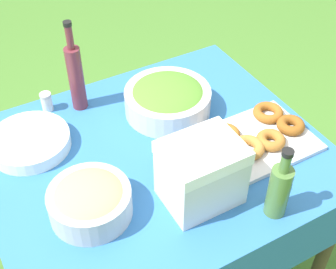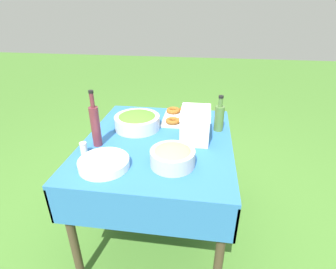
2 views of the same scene
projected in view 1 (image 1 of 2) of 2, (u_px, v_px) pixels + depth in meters
name	position (u px, v px, depth m)	size (l,w,h in m)	color
picnic_table	(155.00, 174.00, 1.67)	(1.13, 0.96, 0.77)	#2D6BB2
salad_bowl	(168.00, 99.00, 1.72)	(0.32, 0.32, 0.11)	silver
pasta_bowl	(90.00, 200.00, 1.37)	(0.25, 0.25, 0.11)	#B2B7BC
donut_platter	(261.00, 135.00, 1.63)	(0.36, 0.30, 0.05)	silver
plate_stack	(30.00, 142.00, 1.60)	(0.28, 0.28, 0.05)	white
olive_oil_bottle	(279.00, 189.00, 1.34)	(0.07, 0.07, 0.25)	#4C7238
wine_bottle	(76.00, 76.00, 1.69)	(0.06, 0.06, 0.36)	maroon
cooler_box	(201.00, 173.00, 1.38)	(0.23, 0.18, 0.21)	silver
salt_shaker	(47.00, 102.00, 1.74)	(0.04, 0.04, 0.07)	white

